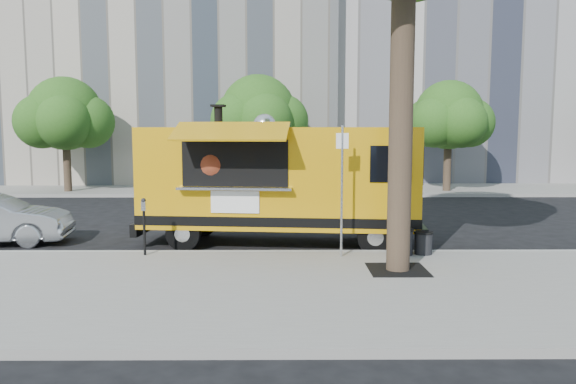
# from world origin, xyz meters

# --- Properties ---
(ground) EXTENTS (120.00, 120.00, 0.00)m
(ground) POSITION_xyz_m (0.00, 0.00, 0.00)
(ground) COLOR black
(ground) RESTS_ON ground
(sidewalk) EXTENTS (60.00, 6.00, 0.15)m
(sidewalk) POSITION_xyz_m (0.00, -4.00, 0.07)
(sidewalk) COLOR gray
(sidewalk) RESTS_ON ground
(curb) EXTENTS (60.00, 0.14, 0.16)m
(curb) POSITION_xyz_m (0.00, -0.93, 0.07)
(curb) COLOR #999993
(curb) RESTS_ON ground
(far_sidewalk) EXTENTS (60.00, 5.00, 0.15)m
(far_sidewalk) POSITION_xyz_m (0.00, 13.50, 0.07)
(far_sidewalk) COLOR gray
(far_sidewalk) RESTS_ON ground
(building_mid) EXTENTS (20.00, 14.00, 20.00)m
(building_mid) POSITION_xyz_m (12.00, 23.00, 10.00)
(building_mid) COLOR #ACA5A1
(building_mid) RESTS_ON ground
(tree_well) EXTENTS (1.20, 1.20, 0.02)m
(tree_well) POSITION_xyz_m (2.60, -2.80, 0.15)
(tree_well) COLOR black
(tree_well) RESTS_ON sidewalk
(far_tree_a) EXTENTS (3.42, 3.42, 5.36)m
(far_tree_a) POSITION_xyz_m (-10.00, 12.30, 3.78)
(far_tree_a) COLOR #33261C
(far_tree_a) RESTS_ON far_sidewalk
(far_tree_b) EXTENTS (3.60, 3.60, 5.50)m
(far_tree_b) POSITION_xyz_m (-1.00, 12.70, 3.83)
(far_tree_b) COLOR #33261C
(far_tree_b) RESTS_ON far_sidewalk
(far_tree_c) EXTENTS (3.24, 3.24, 5.21)m
(far_tree_c) POSITION_xyz_m (8.00, 12.40, 3.72)
(far_tree_c) COLOR #33261C
(far_tree_c) RESTS_ON far_sidewalk
(sign_post) EXTENTS (0.28, 0.06, 3.00)m
(sign_post) POSITION_xyz_m (1.55, -1.55, 1.85)
(sign_post) COLOR silver
(sign_post) RESTS_ON sidewalk
(parking_meter) EXTENTS (0.11, 0.11, 1.33)m
(parking_meter) POSITION_xyz_m (-3.00, -1.35, 0.98)
(parking_meter) COLOR black
(parking_meter) RESTS_ON sidewalk
(food_truck) EXTENTS (7.62, 3.80, 3.68)m
(food_truck) POSITION_xyz_m (0.10, 0.57, 1.73)
(food_truck) COLOR #D6970B
(food_truck) RESTS_ON ground
(trash_bin_left) EXTENTS (0.50, 0.50, 0.60)m
(trash_bin_left) POSITION_xyz_m (3.01, -1.34, 0.47)
(trash_bin_left) COLOR black
(trash_bin_left) RESTS_ON sidewalk
(trash_bin_right) EXTENTS (0.44, 0.44, 0.53)m
(trash_bin_right) POSITION_xyz_m (3.50, -1.30, 0.44)
(trash_bin_right) COLOR black
(trash_bin_right) RESTS_ON sidewalk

